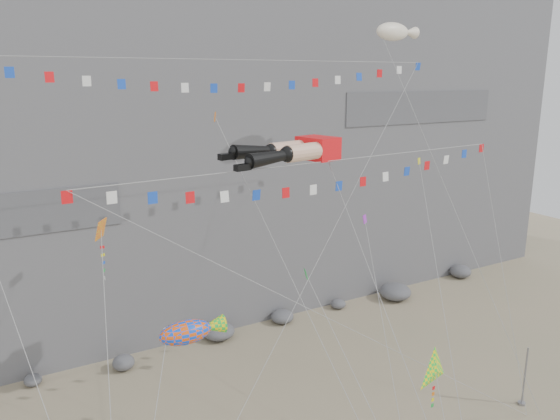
# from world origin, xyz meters

# --- Properties ---
(cliff) EXTENTS (80.00, 28.00, 50.00)m
(cliff) POSITION_xyz_m (0.00, 32.00, 25.00)
(cliff) COLOR slate
(cliff) RESTS_ON ground
(talus_boulders) EXTENTS (60.00, 3.00, 1.20)m
(talus_boulders) POSITION_xyz_m (0.00, 17.00, 0.60)
(talus_boulders) COLOR #5D5D62
(talus_boulders) RESTS_ON ground
(anchor_pole_right) EXTENTS (0.12, 0.12, 4.05)m
(anchor_pole_right) POSITION_xyz_m (13.45, -1.40, 2.03)
(anchor_pole_right) COLOR gray
(anchor_pole_right) RESTS_ON ground
(legs_kite) EXTENTS (7.34, 13.79, 21.04)m
(legs_kite) POSITION_xyz_m (-0.94, 4.00, 16.95)
(legs_kite) COLOR red
(legs_kite) RESTS_ON ground
(flag_banner_upper) EXTENTS (31.17, 14.26, 28.20)m
(flag_banner_upper) POSITION_xyz_m (-1.86, 10.11, 21.82)
(flag_banner_upper) COLOR red
(flag_banner_upper) RESTS_ON ground
(flag_banner_lower) EXTENTS (27.21, 6.94, 20.94)m
(flag_banner_lower) POSITION_xyz_m (0.86, 3.31, 16.36)
(flag_banner_lower) COLOR red
(flag_banner_lower) RESTS_ON ground
(harlequin_kite) EXTENTS (2.61, 6.90, 15.64)m
(harlequin_kite) POSITION_xyz_m (-11.40, 2.83, 14.34)
(harlequin_kite) COLOR red
(harlequin_kite) RESTS_ON ground
(fish_windsock) EXTENTS (7.22, 6.93, 11.89)m
(fish_windsock) POSITION_xyz_m (-7.87, 2.58, 8.70)
(fish_windsock) COLOR #E54C0B
(fish_windsock) RESTS_ON ground
(delta_kite) EXTENTS (3.67, 5.62, 8.72)m
(delta_kite) POSITION_xyz_m (3.12, -3.34, 6.41)
(delta_kite) COLOR yellow
(delta_kite) RESTS_ON ground
(blimp_windsock) EXTENTS (4.32, 14.48, 27.52)m
(blimp_windsock) POSITION_xyz_m (11.52, 10.70, 23.93)
(blimp_windsock) COLOR #FCECCF
(blimp_windsock) RESTS_ON ground
(small_kite_a) EXTENTS (3.33, 16.54, 24.53)m
(small_kite_a) POSITION_xyz_m (-3.27, 8.50, 18.25)
(small_kite_a) COLOR #D56311
(small_kite_a) RESTS_ON ground
(small_kite_b) EXTENTS (5.11, 10.95, 16.41)m
(small_kite_b) POSITION_xyz_m (5.27, 5.28, 11.87)
(small_kite_b) COLOR purple
(small_kite_b) RESTS_ON ground
(small_kite_c) EXTENTS (1.86, 10.05, 14.24)m
(small_kite_c) POSITION_xyz_m (-1.12, 2.03, 10.41)
(small_kite_c) COLOR green
(small_kite_c) RESTS_ON ground
(small_kite_d) EXTENTS (8.96, 14.64, 22.35)m
(small_kite_d) POSITION_xyz_m (10.37, 5.92, 14.73)
(small_kite_d) COLOR yellow
(small_kite_d) RESTS_ON ground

